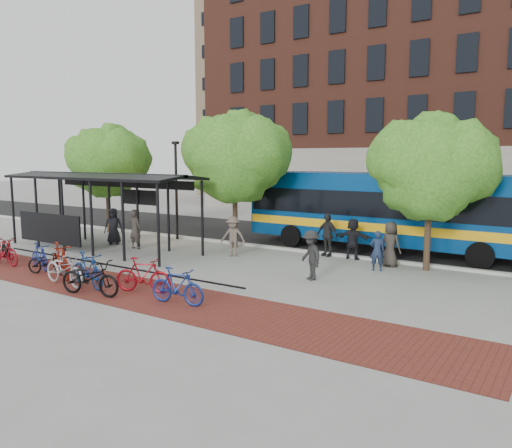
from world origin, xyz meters
The scene contains 30 objects.
ground centered at (0.00, 0.00, 0.00)m, with size 160.00×160.00×0.00m, color #9E9E99.
asphalt_street centered at (0.00, 8.00, 0.01)m, with size 160.00×8.00×0.01m, color black.
curb centered at (0.00, 4.00, 0.06)m, with size 160.00×0.25×0.12m, color #B7B7B2.
brick_strip centered at (-2.00, -5.00, 0.00)m, with size 24.00×3.00×0.01m, color maroon.
bike_rack_rail centered at (-3.30, -4.10, 0.00)m, with size 12.00×0.05×0.95m, color black.
building_tower centered at (-16.00, 40.00, 15.00)m, with size 22.00×22.00×30.00m, color #7A664C.
bus_shelter centered at (-8.13, -0.48, 3.00)m, with size 10.60×3.07×3.60m.
tree_a centered at (-11.91, 3.35, 4.24)m, with size 4.90×4.00×6.18m.
tree_b centered at (-2.90, 3.35, 4.46)m, with size 5.15×4.20×6.47m.
tree_c centered at (6.09, 3.35, 4.05)m, with size 4.66×3.80×5.92m.
lamp_post_left centered at (-7.00, 3.60, 2.75)m, with size 0.35×0.20×5.12m.
bus centered at (3.47, 6.25, 2.06)m, with size 13.34×3.46×3.58m.
bike_0 centered at (-9.34, -4.42, 0.49)m, with size 0.66×1.88×0.99m, color black.
bike_1 centered at (-8.39, -5.06, 0.56)m, with size 0.53×1.86×1.12m, color maroon.
bike_3 centered at (-6.48, -4.74, 0.52)m, with size 0.48×1.71×1.03m, color navy.
bike_4 centered at (-5.49, -5.08, 0.44)m, with size 0.59×1.69×0.89m, color black.
bike_5 centered at (-4.67, -5.11, 0.63)m, with size 0.59×2.08×1.25m, color maroon.
bike_6 centered at (-3.59, -5.71, 0.57)m, with size 0.75×2.16×1.14m, color #AEAFB1.
bike_7 centered at (-2.68, -5.48, 0.60)m, with size 0.56×1.99×1.20m, color navy.
bike_8 centered at (-1.85, -6.06, 0.56)m, with size 0.75×2.14×1.13m, color black.
bike_9 centered at (-0.71, -4.91, 0.57)m, with size 0.53×1.89×1.14m, color maroon.
bike_11 centered at (1.09, -5.29, 0.55)m, with size 0.52×1.83×1.10m, color navy.
pedestrian_0 centered at (-8.61, 0.73, 0.90)m, with size 0.88×0.57×1.81m, color black.
pedestrian_1 centered at (-6.73, 0.40, 0.94)m, with size 0.68×0.45×1.88m, color #39322E.
pedestrian_3 centered at (-1.80, 1.47, 0.88)m, with size 1.13×0.65×1.76m, color brown.
pedestrian_4 centered at (1.60, 3.79, 0.94)m, with size 1.10×0.46×1.88m, color #292929.
pedestrian_5 centered at (2.80, 3.80, 0.87)m, with size 1.61×0.51×1.74m, color black.
pedestrian_6 centered at (4.61, 3.20, 0.90)m, with size 0.88×0.57×1.79m, color #37312C.
pedestrian_7 centered at (4.44, 2.21, 0.77)m, with size 0.56×0.37×1.55m, color #1D2A45.
pedestrian_9 centered at (2.98, -0.45, 0.88)m, with size 1.14×0.65×1.76m, color black.
Camera 1 is at (10.84, -15.89, 4.28)m, focal length 35.00 mm.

